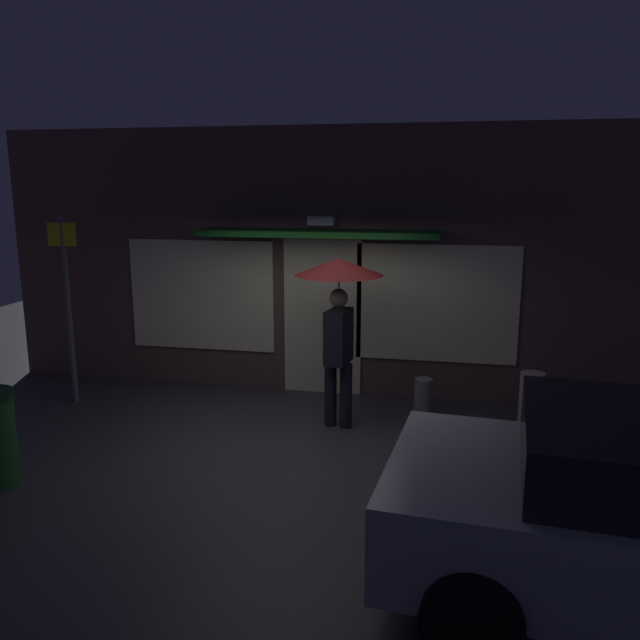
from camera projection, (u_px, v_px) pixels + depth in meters
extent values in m
plane|color=#38353A|center=(284.00, 452.00, 7.16)|extent=(18.00, 18.00, 0.00)
cube|color=brown|center=(325.00, 262.00, 9.02)|extent=(9.55, 0.30, 3.72)
cube|color=beige|center=(322.00, 317.00, 9.02)|extent=(1.10, 0.04, 2.20)
cube|color=beige|center=(202.00, 295.00, 9.32)|extent=(2.17, 0.04, 1.60)
cube|color=beige|center=(436.00, 304.00, 8.65)|extent=(2.17, 0.04, 1.60)
cube|color=white|center=(321.00, 221.00, 8.66)|extent=(0.36, 0.16, 0.12)
cube|color=#144C19|center=(318.00, 233.00, 8.45)|extent=(3.20, 0.70, 0.08)
cylinder|color=black|center=(346.00, 396.00, 7.82)|extent=(0.15, 0.15, 0.81)
cylinder|color=black|center=(330.00, 394.00, 7.88)|extent=(0.15, 0.15, 0.81)
cube|color=black|center=(339.00, 336.00, 7.70)|extent=(0.30, 0.49, 0.66)
cube|color=silver|center=(328.00, 336.00, 7.70)|extent=(0.04, 0.14, 0.53)
cube|color=red|center=(328.00, 338.00, 7.71)|extent=(0.03, 0.05, 0.42)
sphere|color=tan|center=(339.00, 298.00, 7.60)|extent=(0.22, 0.22, 0.22)
cylinder|color=slate|center=(339.00, 297.00, 7.59)|extent=(0.02, 0.02, 0.91)
cone|color=#4C0C0C|center=(339.00, 267.00, 7.52)|extent=(1.06, 1.06, 0.20)
cylinder|color=black|center=(486.00, 487.00, 5.64)|extent=(0.66, 0.28, 0.64)
cylinder|color=black|center=(472.00, 620.00, 3.92)|extent=(0.66, 0.28, 0.64)
cylinder|color=#595B60|center=(69.00, 311.00, 8.54)|extent=(0.07, 0.07, 2.55)
cube|color=gold|center=(62.00, 234.00, 8.31)|extent=(0.40, 0.02, 0.30)
cylinder|color=slate|center=(423.00, 400.00, 8.06)|extent=(0.23, 0.23, 0.55)
cylinder|color=#B2A899|center=(531.00, 399.00, 7.93)|extent=(0.30, 0.30, 0.67)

